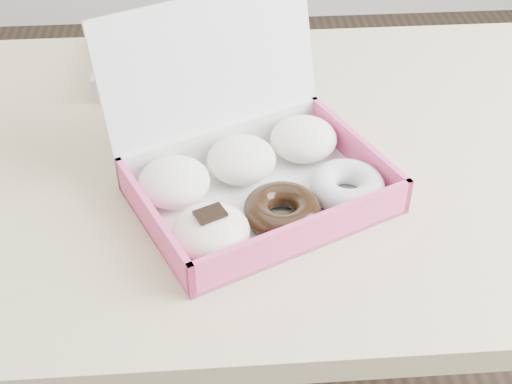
{
  "coord_description": "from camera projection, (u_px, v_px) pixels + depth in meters",
  "views": [
    {
      "loc": [
        -0.18,
        -0.89,
        1.4
      ],
      "look_at": [
        -0.12,
        -0.14,
        0.78
      ],
      "focal_mm": 50.0,
      "sensor_mm": 36.0,
      "label": 1
    }
  ],
  "objects": [
    {
      "name": "newspapers",
      "position": [
        177.0,
        59.0,
        1.28
      ],
      "size": [
        0.28,
        0.23,
        0.04
      ],
      "primitive_type": "cube",
      "rotation": [
        0.0,
        0.0,
        -0.04
      ],
      "color": "silver",
      "rests_on": "table"
    },
    {
      "name": "table",
      "position": [
        324.0,
        188.0,
        1.16
      ],
      "size": [
        1.2,
        0.8,
        0.75
      ],
      "color": "#CEBA87",
      "rests_on": "ground"
    },
    {
      "name": "donut_box",
      "position": [
        252.0,
        172.0,
        1.0
      ],
      "size": [
        0.43,
        0.41,
        0.24
      ],
      "rotation": [
        0.0,
        0.0,
        0.43
      ],
      "color": "silver",
      "rests_on": "table"
    }
  ]
}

